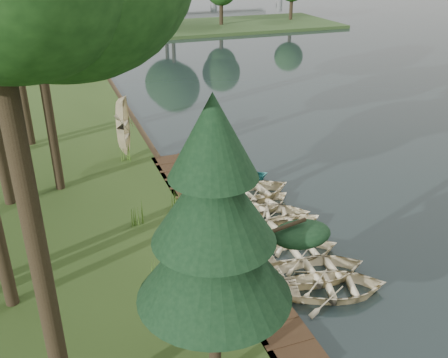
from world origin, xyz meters
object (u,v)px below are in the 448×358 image
object	(u,v)px
rowboat_0	(337,285)
stored_rowboat	(127,152)
rowboat_1	(319,269)
pine_tree	(214,223)
boardwalk	(213,230)
rowboat_2	(301,249)

from	to	relation	value
rowboat_0	stored_rowboat	xyz separation A→B (m)	(-4.65, 13.73, 0.23)
rowboat_1	pine_tree	world-z (taller)	pine_tree
rowboat_0	pine_tree	size ratio (longest dim) A/B	0.44
rowboat_0	boardwalk	bearing A→B (deg)	43.10
boardwalk	pine_tree	xyz separation A→B (m)	(-2.53, -7.57, 5.09)
rowboat_2	stored_rowboat	bearing A→B (deg)	24.63
rowboat_2	stored_rowboat	distance (m)	12.23
boardwalk	stored_rowboat	distance (m)	8.72
boardwalk	rowboat_0	distance (m)	5.90
rowboat_0	rowboat_1	distance (m)	1.01
boardwalk	rowboat_0	xyz separation A→B (m)	(2.68, -5.25, 0.26)
rowboat_0	stored_rowboat	size ratio (longest dim) A/B	1.05
rowboat_0	pine_tree	xyz separation A→B (m)	(-5.21, -2.33, 4.83)
stored_rowboat	pine_tree	size ratio (longest dim) A/B	0.42
rowboat_2	pine_tree	bearing A→B (deg)	135.25
boardwalk	rowboat_2	world-z (taller)	rowboat_2
rowboat_0	pine_tree	distance (m)	7.47
rowboat_1	rowboat_2	bearing A→B (deg)	3.78
pine_tree	rowboat_2	bearing A→B (deg)	42.59
boardwalk	rowboat_2	size ratio (longest dim) A/B	5.19
rowboat_2	pine_tree	xyz separation A→B (m)	(-5.13, -4.72, 4.87)
rowboat_2	pine_tree	distance (m)	8.50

